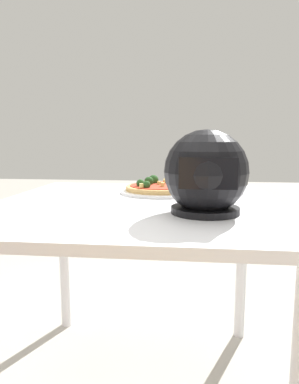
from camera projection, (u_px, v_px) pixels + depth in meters
The scene contains 4 objects.
dining_table at pixel (137, 226), 1.25m from camera, with size 1.01×1.02×0.75m.
pizza_plate at pixel (160, 191), 1.46m from camera, with size 0.33×0.33×0.01m, color white.
pizza at pixel (159, 187), 1.45m from camera, with size 0.29×0.29×0.06m.
motorcycle_helmet at pixel (206, 174), 1.03m from camera, with size 0.25×0.25×0.25m.
Camera 1 is at (-0.18, 1.21, 0.97)m, focal length 32.74 mm.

